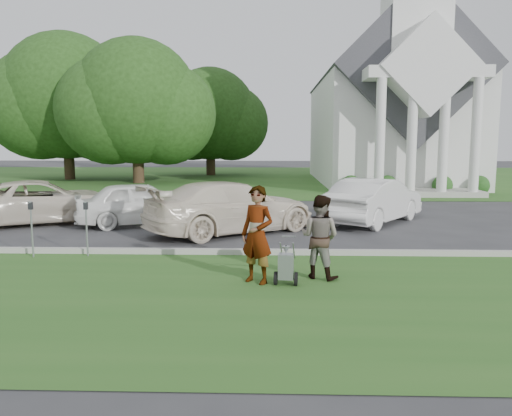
{
  "coord_description": "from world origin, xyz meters",
  "views": [
    {
      "loc": [
        1.09,
        -11.88,
        2.9
      ],
      "look_at": [
        0.73,
        0.0,
        1.28
      ],
      "focal_mm": 35.0,
      "sensor_mm": 36.0,
      "label": 1
    }
  ],
  "objects_px": {
    "person_left": "(257,235)",
    "parking_meter_far": "(31,222)",
    "car_a": "(42,202)",
    "car_b": "(142,203)",
    "tree_far": "(66,102)",
    "car_c": "(232,207)",
    "striping_cart": "(286,267)",
    "tree_left": "(136,107)",
    "tree_back": "(210,118)",
    "church": "(387,96)",
    "parking_meter_near": "(86,222)",
    "person_right": "(320,237)",
    "car_d": "(375,201)"
  },
  "relations": [
    {
      "from": "car_c",
      "to": "car_a",
      "type": "bearing_deg",
      "value": 41.76
    },
    {
      "from": "person_right",
      "to": "tree_back",
      "type": "bearing_deg",
      "value": -49.77
    },
    {
      "from": "parking_meter_far",
      "to": "striping_cart",
      "type": "bearing_deg",
      "value": -19.5
    },
    {
      "from": "tree_far",
      "to": "car_c",
      "type": "bearing_deg",
      "value": -56.98
    },
    {
      "from": "church",
      "to": "person_left",
      "type": "bearing_deg",
      "value": -108.06
    },
    {
      "from": "parking_meter_far",
      "to": "car_c",
      "type": "distance_m",
      "value": 5.88
    },
    {
      "from": "person_right",
      "to": "car_a",
      "type": "relative_size",
      "value": 0.32
    },
    {
      "from": "church",
      "to": "tree_left",
      "type": "xyz_separation_m",
      "value": [
        -17.01,
        -1.13,
        -0.83
      ]
    },
    {
      "from": "tree_back",
      "to": "tree_left",
      "type": "bearing_deg",
      "value": -116.57
    },
    {
      "from": "tree_back",
      "to": "person_left",
      "type": "distance_m",
      "value": 32.55
    },
    {
      "from": "tree_far",
      "to": "parking_meter_near",
      "type": "distance_m",
      "value": 27.31
    },
    {
      "from": "church",
      "to": "tree_back",
      "type": "relative_size",
      "value": 2.51
    },
    {
      "from": "tree_left",
      "to": "striping_cart",
      "type": "relative_size",
      "value": 11.0
    },
    {
      "from": "person_right",
      "to": "parking_meter_far",
      "type": "xyz_separation_m",
      "value": [
        -6.94,
        1.67,
        0.01
      ]
    },
    {
      "from": "tree_far",
      "to": "striping_cart",
      "type": "xyz_separation_m",
      "value": [
        15.41,
        -27.11,
        -5.32
      ]
    },
    {
      "from": "parking_meter_far",
      "to": "car_a",
      "type": "relative_size",
      "value": 0.26
    },
    {
      "from": "church",
      "to": "car_a",
      "type": "xyz_separation_m",
      "value": [
        -15.97,
        -17.83,
        -5.18
      ]
    },
    {
      "from": "tree_back",
      "to": "person_right",
      "type": "distance_m",
      "value": 32.39
    },
    {
      "from": "parking_meter_near",
      "to": "car_b",
      "type": "distance_m",
      "value": 4.74
    },
    {
      "from": "parking_meter_far",
      "to": "car_b",
      "type": "relative_size",
      "value": 0.32
    },
    {
      "from": "tree_left",
      "to": "car_c",
      "type": "bearing_deg",
      "value": -66.78
    },
    {
      "from": "parking_meter_far",
      "to": "car_a",
      "type": "height_order",
      "value": "car_a"
    },
    {
      "from": "parking_meter_far",
      "to": "car_c",
      "type": "bearing_deg",
      "value": 37.35
    },
    {
      "from": "tree_back",
      "to": "car_a",
      "type": "bearing_deg",
      "value": -96.83
    },
    {
      "from": "tree_back",
      "to": "person_left",
      "type": "relative_size",
      "value": 4.84
    },
    {
      "from": "tree_far",
      "to": "car_c",
      "type": "distance_m",
      "value": 25.91
    },
    {
      "from": "tree_left",
      "to": "tree_back",
      "type": "bearing_deg",
      "value": 63.43
    },
    {
      "from": "tree_far",
      "to": "car_b",
      "type": "distance_m",
      "value": 23.21
    },
    {
      "from": "striping_cart",
      "to": "car_b",
      "type": "xyz_separation_m",
      "value": [
        -4.74,
        7.1,
        0.38
      ]
    },
    {
      "from": "tree_back",
      "to": "car_a",
      "type": "distance_m",
      "value": 25.2
    },
    {
      "from": "person_left",
      "to": "church",
      "type": "bearing_deg",
      "value": 104.42
    },
    {
      "from": "car_d",
      "to": "person_right",
      "type": "bearing_deg",
      "value": 106.16
    },
    {
      "from": "tree_left",
      "to": "car_a",
      "type": "relative_size",
      "value": 1.94
    },
    {
      "from": "parking_meter_near",
      "to": "car_d",
      "type": "relative_size",
      "value": 0.29
    },
    {
      "from": "person_left",
      "to": "parking_meter_far",
      "type": "bearing_deg",
      "value": -167.63
    },
    {
      "from": "car_a",
      "to": "car_c",
      "type": "relative_size",
      "value": 0.98
    },
    {
      "from": "striping_cart",
      "to": "tree_left",
      "type": "bearing_deg",
      "value": 117.35
    },
    {
      "from": "tree_far",
      "to": "striping_cart",
      "type": "distance_m",
      "value": 31.63
    },
    {
      "from": "tree_left",
      "to": "person_right",
      "type": "height_order",
      "value": "tree_left"
    },
    {
      "from": "tree_left",
      "to": "tree_back",
      "type": "distance_m",
      "value": 8.95
    },
    {
      "from": "striping_cart",
      "to": "car_c",
      "type": "xyz_separation_m",
      "value": [
        -1.54,
        5.77,
        0.44
      ]
    },
    {
      "from": "car_a",
      "to": "car_b",
      "type": "relative_size",
      "value": 1.23
    },
    {
      "from": "car_a",
      "to": "car_c",
      "type": "xyz_separation_m",
      "value": [
        6.82,
        -1.63,
        0.05
      ]
    },
    {
      "from": "car_a",
      "to": "car_d",
      "type": "xyz_separation_m",
      "value": [
        11.71,
        0.38,
        0.03
      ]
    },
    {
      "from": "tree_far",
      "to": "tree_back",
      "type": "height_order",
      "value": "tree_far"
    },
    {
      "from": "person_left",
      "to": "car_a",
      "type": "bearing_deg",
      "value": 169.46
    },
    {
      "from": "church",
      "to": "person_left",
      "type": "height_order",
      "value": "church"
    },
    {
      "from": "car_d",
      "to": "car_b",
      "type": "bearing_deg",
      "value": 40.9
    },
    {
      "from": "church",
      "to": "striping_cart",
      "type": "height_order",
      "value": "church"
    },
    {
      "from": "tree_far",
      "to": "person_right",
      "type": "distance_m",
      "value": 31.45
    }
  ]
}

